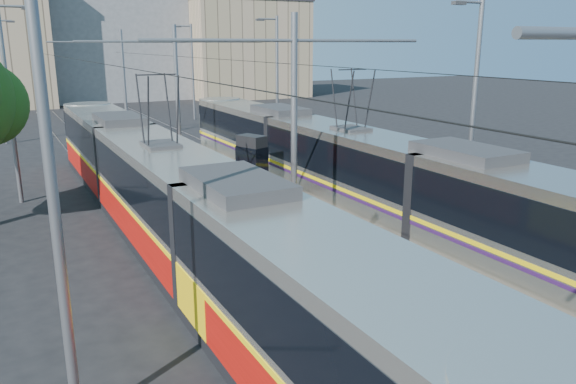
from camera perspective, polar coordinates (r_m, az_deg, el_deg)
ground at (r=12.59m, az=19.00°, el=-16.68°), size 160.00×160.00×0.00m
platform at (r=26.20m, az=-8.83°, el=0.85°), size 4.00×50.00×0.30m
tactile_strip_left at (r=25.75m, az=-11.89°, el=0.81°), size 0.70×50.00×0.01m
tactile_strip_right at (r=26.66m, az=-5.91°, el=1.53°), size 0.70×50.00×0.01m
rails at (r=26.24m, az=-8.82°, el=0.57°), size 8.71×70.00×0.03m
tram_left at (r=18.44m, az=-12.51°, el=-0.30°), size 2.43×30.51×5.50m
tram_right at (r=21.41m, az=6.29°, el=2.48°), size 2.43×28.94×5.50m
catenary at (r=22.85m, az=-6.87°, el=10.01°), size 9.20×70.00×7.00m
street_lamps at (r=29.34m, az=-11.78°, el=10.20°), size 15.18×38.22×8.00m
shelter at (r=22.67m, az=-3.67°, el=2.70°), size 1.09×1.34×2.58m
building_centre at (r=72.51m, az=-17.25°, el=15.70°), size 18.36×14.28×16.51m
building_right at (r=70.93m, az=-4.61°, el=14.37°), size 14.28×10.20×11.68m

